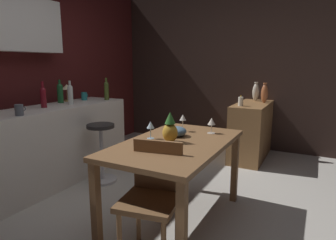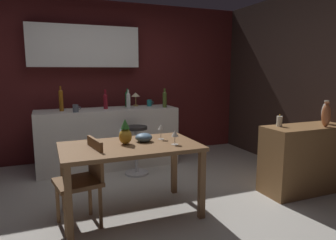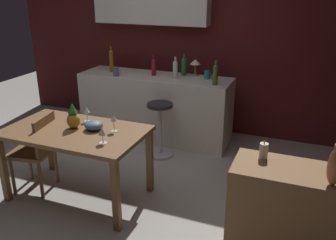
{
  "view_description": "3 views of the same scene",
  "coord_description": "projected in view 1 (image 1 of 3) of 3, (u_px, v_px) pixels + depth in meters",
  "views": [
    {
      "loc": [
        -2.3,
        -1.26,
        1.4
      ],
      "look_at": [
        0.53,
        0.23,
        0.77
      ],
      "focal_mm": 30.91,
      "sensor_mm": 36.0,
      "label": 1
    },
    {
      "loc": [
        -0.93,
        -3.14,
        1.48
      ],
      "look_at": [
        0.44,
        0.24,
        0.89
      ],
      "focal_mm": 32.69,
      "sensor_mm": 36.0,
      "label": 2
    },
    {
      "loc": [
        1.89,
        -2.88,
        2.08
      ],
      "look_at": [
        0.64,
        0.25,
        0.79
      ],
      "focal_mm": 38.42,
      "sensor_mm": 36.0,
      "label": 3
    }
  ],
  "objects": [
    {
      "name": "dining_table",
      "position": [
        176.0,
        152.0,
        2.48
      ],
      "size": [
        1.37,
        0.8,
        0.74
      ],
      "color": "brown",
      "rests_on": "ground_plane"
    },
    {
      "name": "cup_slate",
      "position": [
        19.0,
        110.0,
        2.78
      ],
      "size": [
        0.11,
        0.08,
        0.11
      ],
      "color": "#515660",
      "rests_on": "kitchen_counter"
    },
    {
      "name": "ground_plane",
      "position": [
        163.0,
        208.0,
        2.84
      ],
      "size": [
        9.0,
        9.0,
        0.0
      ],
      "primitive_type": "plane",
      "color": "#B7B2A8"
    },
    {
      "name": "wine_bottle_green",
      "position": [
        60.0,
        92.0,
        3.66
      ],
      "size": [
        0.07,
        0.07,
        0.29
      ],
      "color": "#1E592D",
      "rests_on": "kitchen_counter"
    },
    {
      "name": "kitchen_counter",
      "position": [
        50.0,
        145.0,
        3.39
      ],
      "size": [
        2.1,
        0.6,
        0.9
      ],
      "primitive_type": "cube",
      "color": "silver",
      "rests_on": "ground_plane"
    },
    {
      "name": "wine_glass_center",
      "position": [
        151.0,
        126.0,
        2.54
      ],
      "size": [
        0.07,
        0.07,
        0.16
      ],
      "color": "silver",
      "rests_on": "dining_table"
    },
    {
      "name": "wine_bottle_ruby",
      "position": [
        43.0,
        96.0,
        3.26
      ],
      "size": [
        0.07,
        0.07,
        0.3
      ],
      "color": "maroon",
      "rests_on": "kitchen_counter"
    },
    {
      "name": "wine_glass_right",
      "position": [
        212.0,
        122.0,
        2.73
      ],
      "size": [
        0.08,
        0.08,
        0.15
      ],
      "color": "silver",
      "rests_on": "dining_table"
    },
    {
      "name": "pillar_candle_tall",
      "position": [
        241.0,
        101.0,
        3.96
      ],
      "size": [
        0.07,
        0.07,
        0.15
      ],
      "color": "white",
      "rests_on": "sideboard_cabinet"
    },
    {
      "name": "counter_lamp",
      "position": [
        67.0,
        88.0,
        3.8
      ],
      "size": [
        0.15,
        0.15,
        0.22
      ],
      "color": "#A58447",
      "rests_on": "kitchen_counter"
    },
    {
      "name": "wall_side_right",
      "position": [
        219.0,
        69.0,
        4.94
      ],
      "size": [
        0.1,
        4.4,
        2.6
      ],
      "primitive_type": "cube",
      "color": "#33231E",
      "rests_on": "ground_plane"
    },
    {
      "name": "wine_bottle_clear",
      "position": [
        70.0,
        94.0,
        3.53
      ],
      "size": [
        0.06,
        0.06,
        0.29
      ],
      "color": "silver",
      "rests_on": "kitchen_counter"
    },
    {
      "name": "pineapple_centerpiece",
      "position": [
        170.0,
        129.0,
        2.43
      ],
      "size": [
        0.13,
        0.13,
        0.26
      ],
      "color": "gold",
      "rests_on": "dining_table"
    },
    {
      "name": "wine_bottle_olive",
      "position": [
        106.0,
        90.0,
        3.97
      ],
      "size": [
        0.06,
        0.06,
        0.3
      ],
      "color": "#475623",
      "rests_on": "kitchen_counter"
    },
    {
      "name": "fruit_bowl",
      "position": [
        177.0,
        131.0,
        2.64
      ],
      "size": [
        0.18,
        0.18,
        0.09
      ],
      "primitive_type": "ellipsoid",
      "color": "slate",
      "rests_on": "dining_table"
    },
    {
      "name": "vase_ceramic_ivory",
      "position": [
        256.0,
        92.0,
        4.49
      ],
      "size": [
        0.1,
        0.1,
        0.29
      ],
      "color": "beige",
      "rests_on": "sideboard_cabinet"
    },
    {
      "name": "cup_teal",
      "position": [
        84.0,
        96.0,
        3.95
      ],
      "size": [
        0.11,
        0.08,
        0.11
      ],
      "color": "teal",
      "rests_on": "kitchen_counter"
    },
    {
      "name": "wine_glass_left",
      "position": [
        183.0,
        119.0,
        2.82
      ],
      "size": [
        0.07,
        0.07,
        0.17
      ],
      "color": "silver",
      "rests_on": "dining_table"
    },
    {
      "name": "wall_kitchen_back",
      "position": [
        9.0,
        62.0,
        3.46
      ],
      "size": [
        5.2,
        0.33,
        2.6
      ],
      "color": "#4C1919",
      "rests_on": "ground_plane"
    },
    {
      "name": "bar_stool",
      "position": [
        102.0,
        151.0,
        3.42
      ],
      "size": [
        0.34,
        0.34,
        0.7
      ],
      "color": "#262323",
      "rests_on": "ground_plane"
    },
    {
      "name": "vase_copper",
      "position": [
        265.0,
        93.0,
        4.26
      ],
      "size": [
        0.1,
        0.1,
        0.29
      ],
      "color": "#B26038",
      "rests_on": "sideboard_cabinet"
    },
    {
      "name": "sideboard_cabinet",
      "position": [
        251.0,
        131.0,
        4.31
      ],
      "size": [
        1.1,
        0.44,
        0.82
      ],
      "primitive_type": "cube",
      "color": "olive",
      "rests_on": "ground_plane"
    },
    {
      "name": "chair_near_window",
      "position": [
        153.0,
        194.0,
        2.09
      ],
      "size": [
        0.46,
        0.46,
        0.84
      ],
      "color": "brown",
      "rests_on": "ground_plane"
    }
  ]
}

